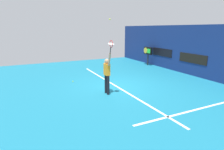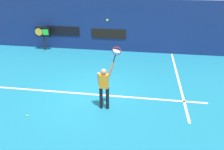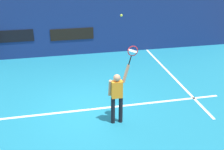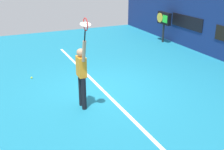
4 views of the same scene
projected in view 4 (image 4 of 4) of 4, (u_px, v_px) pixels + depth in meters
The scene contains 7 objects.
ground_plane at pixel (103, 89), 8.87m from camera, with size 18.00×18.00×0.00m, color teal.
sponsor_banner_portside at pixel (187, 22), 13.11m from camera, with size 2.20×0.03×0.60m, color black.
court_baseline at pixel (102, 89), 8.85m from camera, with size 10.00×0.10×0.01m, color white.
tennis_player at pixel (82, 73), 7.38m from camera, with size 0.64×0.31×1.98m.
tennis_racket at pixel (85, 26), 6.50m from camera, with size 0.38×0.27×0.63m.
scoreboard_clock at pixel (164, 19), 13.94m from camera, with size 0.96×0.20×1.53m.
spare_ball at pixel (32, 78), 9.68m from camera, with size 0.07×0.07×0.07m, color #CCE033.
Camera 4 is at (7.48, -3.09, 3.67)m, focal length 44.45 mm.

